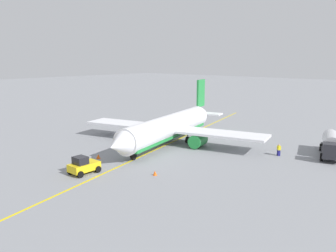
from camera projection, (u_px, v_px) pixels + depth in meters
ground_plane at (168, 144)px, 56.84m from camera, size 400.00×400.00×0.00m
airplane at (169, 127)px, 56.75m from camera, size 31.83×31.73×9.73m
fuel_tanker at (331, 144)px, 49.58m from camera, size 9.80×5.35×3.15m
pushback_tug at (83, 165)px, 42.12m from camera, size 3.62×2.33×2.20m
refueling_worker at (279, 150)px, 49.94m from camera, size 0.61×0.63×1.71m
safety_cone_nose at (155, 173)px, 41.58m from camera, size 0.51×0.51×0.56m
safety_cone_wingtip at (98, 156)px, 48.51m from camera, size 0.59×0.59×0.66m
taxi_line_marking at (168, 144)px, 56.83m from camera, size 73.40×17.68×0.01m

